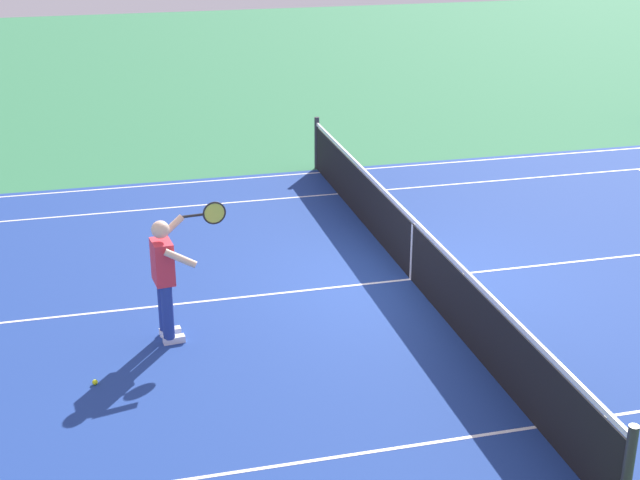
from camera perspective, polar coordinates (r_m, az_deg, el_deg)
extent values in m
plane|color=#2D7247|center=(13.93, 5.65, -2.43)|extent=(60.00, 60.00, 0.00)
cube|color=navy|center=(13.93, 5.65, -2.43)|extent=(24.20, 11.40, 0.00)
cube|color=white|center=(18.85, 0.03, 4.19)|extent=(23.80, 0.05, 0.01)
cube|color=white|center=(17.57, 1.15, 2.87)|extent=(23.80, 0.05, 0.01)
cube|color=white|center=(10.62, 13.24, -11.16)|extent=(23.80, 0.05, 0.01)
cube|color=white|center=(13.92, 5.65, -2.42)|extent=(12.80, 0.05, 0.01)
cylinder|color=#2D2D33|center=(18.97, -0.20, 6.00)|extent=(0.10, 0.10, 1.08)
cylinder|color=#2D2D33|center=(9.14, 18.41, -13.68)|extent=(0.10, 0.10, 1.08)
cube|color=black|center=(13.75, 5.72, -0.75)|extent=(0.02, 11.60, 0.88)
cube|color=white|center=(13.57, 5.79, 1.24)|extent=(0.04, 11.60, 0.06)
cube|color=white|center=(13.75, 5.72, -0.75)|extent=(0.04, 0.06, 0.88)
cylinder|color=navy|center=(11.99, -9.38, -4.41)|extent=(0.15, 0.15, 0.74)
cube|color=white|center=(12.18, -8.99, -6.08)|extent=(0.29, 0.14, 0.09)
cylinder|color=navy|center=(12.20, -9.61, -3.94)|extent=(0.15, 0.15, 0.74)
cube|color=white|center=(12.39, -9.23, -5.59)|extent=(0.29, 0.14, 0.09)
cube|color=#E03342|center=(11.83, -9.69, -1.33)|extent=(0.28, 0.40, 0.56)
sphere|color=beige|center=(11.67, -9.82, 0.63)|extent=(0.23, 0.23, 0.23)
cylinder|color=beige|center=(11.55, -8.60, -1.13)|extent=(0.42, 0.18, 0.26)
cylinder|color=beige|center=(11.99, -9.24, 0.72)|extent=(0.41, 0.26, 0.30)
cylinder|color=#232326|center=(12.07, -7.87, 1.49)|extent=(0.28, 0.07, 0.04)
torus|color=#232326|center=(12.13, -6.53, 1.66)|extent=(0.31, 0.06, 0.31)
cylinder|color=#C6D84C|center=(12.13, -6.53, 1.66)|extent=(0.27, 0.04, 0.27)
sphere|color=#CCE01E|center=(11.43, -13.71, -8.52)|extent=(0.07, 0.07, 0.07)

